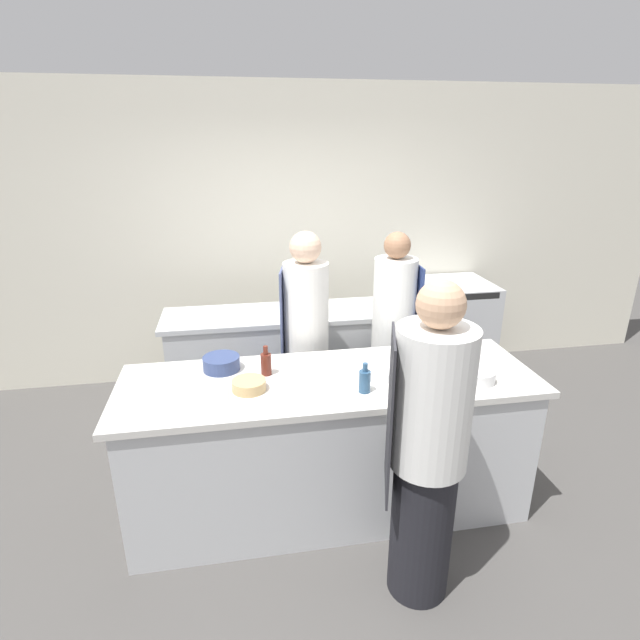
# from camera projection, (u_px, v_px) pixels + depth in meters

# --- Properties ---
(ground_plane) EXTENTS (16.00, 16.00, 0.00)m
(ground_plane) POSITION_uv_depth(u_px,v_px,m) (329.00, 502.00, 3.36)
(ground_plane) COLOR #4C4947
(wall_back) EXTENTS (8.00, 0.06, 2.80)m
(wall_back) POSITION_uv_depth(u_px,v_px,m) (288.00, 237.00, 4.85)
(wall_back) COLOR silver
(wall_back) RESTS_ON ground_plane
(prep_counter) EXTENTS (2.55, 0.82, 0.94)m
(prep_counter) POSITION_uv_depth(u_px,v_px,m) (329.00, 443.00, 3.20)
(prep_counter) COLOR silver
(prep_counter) RESTS_ON ground_plane
(pass_counter) EXTENTS (2.16, 0.58, 0.94)m
(pass_counter) POSITION_uv_depth(u_px,v_px,m) (294.00, 362.00, 4.35)
(pass_counter) COLOR silver
(pass_counter) RESTS_ON ground_plane
(oven_range) EXTENTS (0.84, 0.70, 0.97)m
(oven_range) POSITION_uv_depth(u_px,v_px,m) (444.00, 329.00, 5.04)
(oven_range) COLOR silver
(oven_range) RESTS_ON ground_plane
(chef_at_prep_near) EXTENTS (0.43, 0.42, 1.74)m
(chef_at_prep_near) POSITION_uv_depth(u_px,v_px,m) (427.00, 451.00, 2.45)
(chef_at_prep_near) COLOR black
(chef_at_prep_near) RESTS_ON ground_plane
(chef_at_stove) EXTENTS (0.34, 0.32, 1.68)m
(chef_at_stove) POSITION_uv_depth(u_px,v_px,m) (393.00, 339.00, 3.85)
(chef_at_stove) COLOR black
(chef_at_stove) RESTS_ON ground_plane
(chef_at_pass_far) EXTENTS (0.36, 0.35, 1.72)m
(chef_at_pass_far) POSITION_uv_depth(u_px,v_px,m) (306.00, 345.00, 3.68)
(chef_at_pass_far) COLOR black
(chef_at_pass_far) RESTS_ON ground_plane
(bottle_olive_oil) EXTENTS (0.07, 0.07, 0.19)m
(bottle_olive_oil) POSITION_uv_depth(u_px,v_px,m) (266.00, 363.00, 3.06)
(bottle_olive_oil) COLOR #5B2319
(bottle_olive_oil) RESTS_ON prep_counter
(bottle_vinegar) EXTENTS (0.07, 0.07, 0.18)m
(bottle_vinegar) POSITION_uv_depth(u_px,v_px,m) (365.00, 381.00, 2.85)
(bottle_vinegar) COLOR #2D5175
(bottle_vinegar) RESTS_ON prep_counter
(bottle_wine) EXTENTS (0.06, 0.06, 0.31)m
(bottle_wine) POSITION_uv_depth(u_px,v_px,m) (447.00, 372.00, 2.84)
(bottle_wine) COLOR silver
(bottle_wine) RESTS_ON prep_counter
(bowl_mixing_large) EXTENTS (0.20, 0.20, 0.06)m
(bowl_mixing_large) POSITION_uv_depth(u_px,v_px,m) (249.00, 385.00, 2.88)
(bowl_mixing_large) COLOR tan
(bowl_mixing_large) RESTS_ON prep_counter
(bowl_prep_small) EXTENTS (0.25, 0.25, 0.06)m
(bowl_prep_small) POSITION_uv_depth(u_px,v_px,m) (382.00, 370.00, 3.08)
(bowl_prep_small) COLOR white
(bowl_prep_small) RESTS_ON prep_counter
(bowl_ceramic_blue) EXTENTS (0.23, 0.23, 0.09)m
(bowl_ceramic_blue) POSITION_uv_depth(u_px,v_px,m) (221.00, 363.00, 3.14)
(bowl_ceramic_blue) COLOR navy
(bowl_ceramic_blue) RESTS_ON prep_counter
(bowl_wooden_salad) EXTENTS (0.21, 0.21, 0.07)m
(bowl_wooden_salad) POSITION_uv_depth(u_px,v_px,m) (477.00, 376.00, 2.99)
(bowl_wooden_salad) COLOR white
(bowl_wooden_salad) RESTS_ON prep_counter
(cup) EXTENTS (0.07, 0.07, 0.08)m
(cup) POSITION_uv_depth(u_px,v_px,m) (413.00, 355.00, 3.27)
(cup) COLOR #33477F
(cup) RESTS_ON prep_counter
(cutting_board) EXTENTS (0.38, 0.27, 0.01)m
(cutting_board) POSITION_uv_depth(u_px,v_px,m) (193.00, 399.00, 2.79)
(cutting_board) COLOR white
(cutting_board) RESTS_ON prep_counter
(stockpot) EXTENTS (0.28, 0.28, 0.21)m
(stockpot) POSITION_uv_depth(u_px,v_px,m) (390.00, 297.00, 4.21)
(stockpot) COLOR silver
(stockpot) RESTS_ON pass_counter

